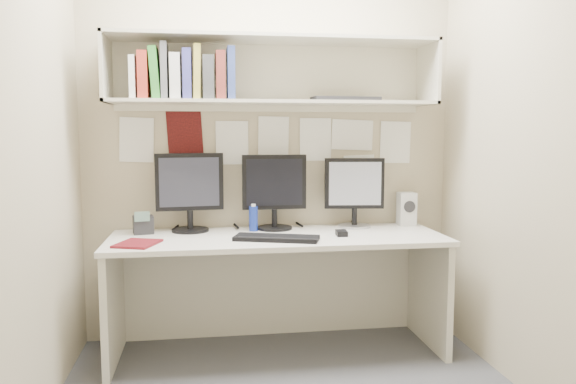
{
  "coord_description": "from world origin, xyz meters",
  "views": [
    {
      "loc": [
        -0.43,
        -2.66,
        1.35
      ],
      "look_at": [
        0.02,
        0.35,
        1.02
      ],
      "focal_mm": 35.0,
      "sensor_mm": 36.0,
      "label": 1
    }
  ],
  "objects": [
    {
      "name": "wall_back",
      "position": [
        0.0,
        1.0,
        1.3
      ],
      "size": [
        2.4,
        0.02,
        2.6
      ],
      "primitive_type": "cube",
      "color": "tan",
      "rests_on": "ground"
    },
    {
      "name": "wall_front",
      "position": [
        0.0,
        -1.0,
        1.3
      ],
      "size": [
        2.4,
        0.02,
        2.6
      ],
      "primitive_type": "cube",
      "color": "tan",
      "rests_on": "ground"
    },
    {
      "name": "wall_left",
      "position": [
        -1.2,
        0.0,
        1.3
      ],
      "size": [
        0.02,
        2.0,
        2.6
      ],
      "primitive_type": "cube",
      "color": "tan",
      "rests_on": "ground"
    },
    {
      "name": "wall_right",
      "position": [
        1.2,
        0.0,
        1.3
      ],
      "size": [
        0.02,
        2.0,
        2.6
      ],
      "primitive_type": "cube",
      "color": "tan",
      "rests_on": "ground"
    },
    {
      "name": "desk",
      "position": [
        0.0,
        0.65,
        0.37
      ],
      "size": [
        2.0,
        0.7,
        0.73
      ],
      "color": "beige",
      "rests_on": "floor"
    },
    {
      "name": "overhead_hutch",
      "position": [
        0.0,
        0.86,
        1.72
      ],
      "size": [
        2.0,
        0.38,
        0.4
      ],
      "color": "beige",
      "rests_on": "wall_back"
    },
    {
      "name": "pinned_papers",
      "position": [
        0.0,
        0.99,
        1.25
      ],
      "size": [
        1.92,
        0.01,
        0.48
      ],
      "primitive_type": null,
      "color": "white",
      "rests_on": "wall_back"
    },
    {
      "name": "monitor_left",
      "position": [
        -0.52,
        0.87,
        0.99
      ],
      "size": [
        0.42,
        0.23,
        0.49
      ],
      "rotation": [
        0.0,
        0.0,
        0.1
      ],
      "color": "black",
      "rests_on": "desk"
    },
    {
      "name": "monitor_center",
      "position": [
        0.01,
        0.87,
        0.99
      ],
      "size": [
        0.41,
        0.22,
        0.48
      ],
      "rotation": [
        0.0,
        0.0,
        -0.0
      ],
      "color": "black",
      "rests_on": "desk"
    },
    {
      "name": "monitor_right",
      "position": [
        0.53,
        0.87,
        0.98
      ],
      "size": [
        0.39,
        0.21,
        0.45
      ],
      "rotation": [
        0.0,
        0.0,
        -0.12
      ],
      "color": "#A5A5AA",
      "rests_on": "desk"
    },
    {
      "name": "keyboard",
      "position": [
        -0.03,
        0.5,
        0.74
      ],
      "size": [
        0.51,
        0.32,
        0.02
      ],
      "primitive_type": "cube",
      "rotation": [
        0.0,
        0.0,
        -0.32
      ],
      "color": "black",
      "rests_on": "desk"
    },
    {
      "name": "mouse",
      "position": [
        0.38,
        0.58,
        0.75
      ],
      "size": [
        0.07,
        0.11,
        0.03
      ],
      "primitive_type": "cube",
      "rotation": [
        0.0,
        0.0,
        -0.08
      ],
      "color": "black",
      "rests_on": "desk"
    },
    {
      "name": "speaker",
      "position": [
        0.9,
        0.88,
        0.84
      ],
      "size": [
        0.11,
        0.12,
        0.22
      ],
      "rotation": [
        0.0,
        0.0,
        -0.04
      ],
      "color": "#B3B3AF",
      "rests_on": "desk"
    },
    {
      "name": "blue_bottle",
      "position": [
        -0.13,
        0.81,
        0.81
      ],
      "size": [
        0.05,
        0.05,
        0.17
      ],
      "color": "navy",
      "rests_on": "desk"
    },
    {
      "name": "maroon_notebook",
      "position": [
        -0.8,
        0.48,
        0.74
      ],
      "size": [
        0.27,
        0.3,
        0.01
      ],
      "primitive_type": "cube",
      "rotation": [
        0.0,
        0.0,
        -0.34
      ],
      "color": "#5B0F16",
      "rests_on": "desk"
    },
    {
      "name": "desk_phone",
      "position": [
        -0.81,
        0.82,
        0.79
      ],
      "size": [
        0.14,
        0.13,
        0.14
      ],
      "rotation": [
        0.0,
        0.0,
        0.19
      ],
      "color": "black",
      "rests_on": "desk"
    },
    {
      "name": "book_stack",
      "position": [
        -0.54,
        0.75,
        1.68
      ],
      "size": [
        0.6,
        0.2,
        0.32
      ],
      "color": "white",
      "rests_on": "overhead_hutch"
    },
    {
      "name": "hutch_tray",
      "position": [
        0.46,
        0.84,
        1.56
      ],
      "size": [
        0.43,
        0.19,
        0.03
      ],
      "primitive_type": "cube",
      "rotation": [
        0.0,
        0.0,
        0.06
      ],
      "color": "black",
      "rests_on": "overhead_hutch"
    }
  ]
}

